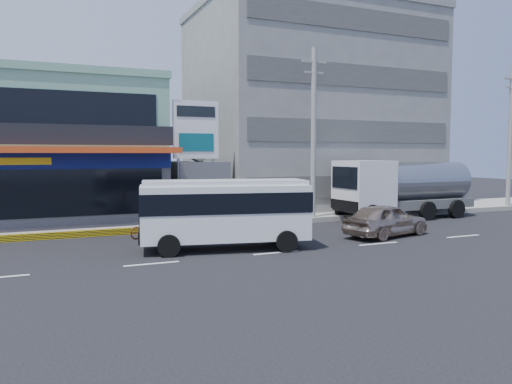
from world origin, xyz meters
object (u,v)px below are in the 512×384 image
satellite_dish (195,160)px  utility_pole_near (314,133)px  tanker_truck (400,187)px  billboard (196,136)px  minibus (225,208)px  sedan (386,220)px  concrete_building (308,113)px  utility_pole_far (510,137)px  motorcycle_rider (146,222)px  shop_building (49,153)px

satellite_dish → utility_pole_near: size_ratio=0.15×
utility_pole_near → tanker_truck: (5.61, -0.91, -3.23)m
billboard → minibus: bearing=-98.4°
billboard → sedan: 11.25m
utility_pole_near → minibus: utility_pole_near is taller
concrete_building → satellite_dish: 11.30m
utility_pole_far → motorcycle_rider: (-26.02, -1.71, -4.40)m
billboard → motorcycle_rider: bearing=-135.1°
satellite_dish → sedan: size_ratio=0.32×
billboard → tanker_truck: 12.77m
utility_pole_near → minibus: size_ratio=1.39×
concrete_building → minibus: concrete_building is taller
utility_pole_near → motorcycle_rider: size_ratio=4.42×
concrete_building → sedan: concrete_building is taller
concrete_building → satellite_dish: (-10.00, -4.00, -3.42)m
minibus → motorcycle_rider: 4.92m
concrete_building → minibus: bearing=-130.7°
billboard → tanker_truck: bearing=-12.6°
utility_pole_near → utility_pole_far: size_ratio=1.00×
tanker_truck → sedan: bearing=-135.2°
minibus → tanker_truck: (13.24, 4.99, 0.20)m
utility_pole_near → minibus: 10.24m
billboard → utility_pole_far: size_ratio=0.69×
shop_building → minibus: shop_building is taller
billboard → sedan: billboard is taller
concrete_building → billboard: (-10.50, -5.80, -2.07)m
shop_building → billboard: size_ratio=1.80×
satellite_dish → motorcycle_rider: bearing=-127.2°
shop_building → utility_pole_near: utility_pole_near is taller
utility_pole_far → motorcycle_rider: bearing=-176.2°
shop_building → motorcycle_rider: 9.72m
sedan → billboard: bearing=28.8°
shop_building → motorcycle_rider: shop_building is taller
shop_building → satellite_dish: shop_building is taller
satellite_dish → minibus: satellite_dish is taller
billboard → minibus: billboard is taller
shop_building → satellite_dish: size_ratio=8.27×
utility_pole_far → minibus: size_ratio=1.39×
minibus → utility_pole_far: bearing=14.0°
shop_building → motorcycle_rider: bearing=-64.3°
utility_pole_far → satellite_dish: bearing=170.7°
satellite_dish → motorcycle_rider: size_ratio=0.66×
shop_building → concrete_building: bearing=3.4°
minibus → motorcycle_rider: bearing=119.7°
concrete_building → tanker_truck: size_ratio=1.75×
satellite_dish → minibus: size_ratio=0.21×
billboard → motorcycle_rider: size_ratio=3.05×
utility_pole_far → tanker_truck: utility_pole_far is taller
utility_pole_near → motorcycle_rider: bearing=-170.3°
utility_pole_near → billboard: bearing=164.5°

